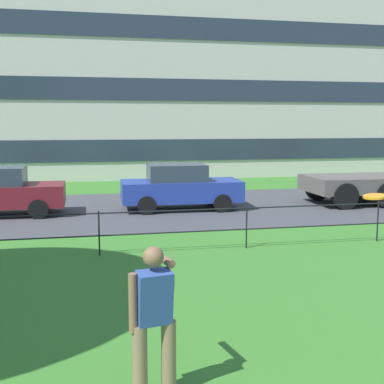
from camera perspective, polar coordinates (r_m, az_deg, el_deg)
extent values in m
cube|color=#424247|center=(17.27, -10.91, -2.02)|extent=(80.00, 7.90, 0.01)
cylinder|color=black|center=(11.30, -10.43, -4.63)|extent=(0.04, 0.04, 1.00)
cylinder|color=black|center=(11.86, 6.17, -3.95)|extent=(0.04, 0.04, 1.00)
cylinder|color=black|center=(13.28, 20.20, -3.12)|extent=(0.04, 0.04, 1.00)
cylinder|color=black|center=(11.31, -10.43, -4.87)|extent=(33.82, 0.03, 0.03)
cylinder|color=black|center=(11.21, -10.49, -2.38)|extent=(33.82, 0.03, 0.03)
cylinder|color=#846B4C|center=(5.60, -5.89, -18.64)|extent=(0.16, 0.16, 0.83)
cylinder|color=#846B4C|center=(5.69, -2.64, -18.17)|extent=(0.16, 0.16, 0.83)
cube|color=#334C99|center=(5.37, -4.33, -11.76)|extent=(0.40, 0.34, 0.58)
sphere|color=brown|center=(5.25, -4.38, -7.31)|extent=(0.22, 0.22, 0.22)
cylinder|color=brown|center=(5.62, -3.38, -7.43)|extent=(0.20, 0.63, 0.11)
cylinder|color=brown|center=(5.32, -6.68, -12.31)|extent=(0.09, 0.09, 0.62)
cylinder|color=orange|center=(6.22, 19.93, -0.48)|extent=(0.34, 0.34, 0.05)
cylinder|color=black|center=(17.70, -16.47, -1.00)|extent=(0.60, 0.20, 0.60)
cylinder|color=black|center=(16.11, -16.93, -1.86)|extent=(0.60, 0.20, 0.60)
cube|color=#233899|center=(17.07, -1.25, 0.16)|extent=(4.04, 1.80, 0.68)
cube|color=#2D3847|center=(16.97, -1.75, 2.22)|extent=(1.94, 1.57, 0.56)
cylinder|color=black|center=(18.13, 2.22, -0.48)|extent=(0.60, 0.21, 0.60)
cylinder|color=black|center=(16.58, 3.44, -1.27)|extent=(0.60, 0.21, 0.60)
cylinder|color=black|center=(17.76, -5.61, -0.68)|extent=(0.60, 0.21, 0.60)
cylinder|color=black|center=(16.17, -5.13, -1.51)|extent=(0.60, 0.21, 0.60)
cube|color=#56514C|center=(19.64, 20.12, 0.95)|extent=(5.22, 2.34, 0.56)
cylinder|color=black|center=(20.44, 17.92, 0.51)|extent=(0.90, 0.31, 0.90)
cylinder|color=black|center=(19.73, 13.96, 0.41)|extent=(0.90, 0.31, 0.90)
cylinder|color=black|center=(17.86, 16.85, -0.45)|extent=(0.90, 0.31, 0.90)
cube|color=beige|center=(34.86, 1.77, 15.57)|extent=(30.07, 15.68, 15.26)
cube|color=#283342|center=(26.98, 5.66, 4.82)|extent=(25.26, 0.06, 1.10)
cube|color=#283342|center=(27.00, 5.75, 11.30)|extent=(25.26, 0.06, 1.10)
cube|color=#283342|center=(27.36, 5.84, 17.69)|extent=(25.26, 0.06, 1.10)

